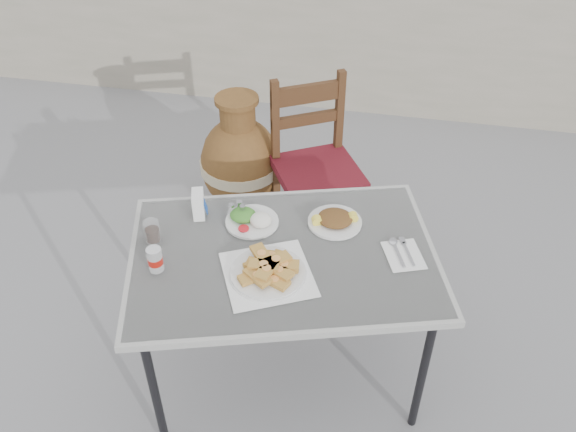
% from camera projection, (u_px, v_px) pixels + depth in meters
% --- Properties ---
extents(ground, '(80.00, 80.00, 0.00)m').
position_uv_depth(ground, '(271.00, 352.00, 2.90)').
color(ground, gray).
rests_on(ground, ground).
extents(cafe_table, '(1.38, 1.12, 0.73)m').
position_uv_depth(cafe_table, '(283.00, 263.00, 2.40)').
color(cafe_table, black).
rests_on(cafe_table, ground).
extents(pide_plate, '(0.43, 0.43, 0.07)m').
position_uv_depth(pide_plate, '(268.00, 269.00, 2.26)').
color(pide_plate, white).
rests_on(pide_plate, cafe_table).
extents(salad_rice_plate, '(0.22, 0.22, 0.06)m').
position_uv_depth(salad_rice_plate, '(251.00, 219.00, 2.50)').
color(salad_rice_plate, silver).
rests_on(salad_rice_plate, cafe_table).
extents(salad_chopped_plate, '(0.22, 0.22, 0.05)m').
position_uv_depth(salad_chopped_plate, '(335.00, 220.00, 2.50)').
color(salad_chopped_plate, silver).
rests_on(salad_chopped_plate, cafe_table).
extents(soda_can, '(0.06, 0.06, 0.10)m').
position_uv_depth(soda_can, '(155.00, 259.00, 2.27)').
color(soda_can, silver).
rests_on(soda_can, cafe_table).
extents(cola_glass, '(0.06, 0.06, 0.09)m').
position_uv_depth(cola_glass, '(152.00, 232.00, 2.41)').
color(cola_glass, white).
rests_on(cola_glass, cafe_table).
extents(napkin_holder, '(0.08, 0.10, 0.11)m').
position_uv_depth(napkin_holder, '(198.00, 204.00, 2.52)').
color(napkin_holder, white).
rests_on(napkin_holder, cafe_table).
extents(condiment_caddy, '(0.10, 0.08, 0.07)m').
position_uv_depth(condiment_caddy, '(238.00, 211.00, 2.53)').
color(condiment_caddy, '#AEAEB5').
rests_on(condiment_caddy, cafe_table).
extents(cutlery_napkin, '(0.19, 0.21, 0.01)m').
position_uv_depth(cutlery_napkin, '(402.00, 253.00, 2.37)').
color(cutlery_napkin, white).
rests_on(cutlery_napkin, cafe_table).
extents(chair, '(0.57, 0.57, 0.95)m').
position_uv_depth(chair, '(315.00, 166.00, 3.25)').
color(chair, '#391D0F').
rests_on(chair, ground).
extents(terracotta_urn, '(0.46, 0.46, 0.80)m').
position_uv_depth(terracotta_urn, '(240.00, 165.00, 3.47)').
color(terracotta_urn, brown).
rests_on(terracotta_urn, ground).
extents(back_wall, '(6.00, 0.25, 1.20)m').
position_uv_depth(back_wall, '(345.00, 29.00, 4.43)').
color(back_wall, '#AB9F8E').
rests_on(back_wall, ground).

